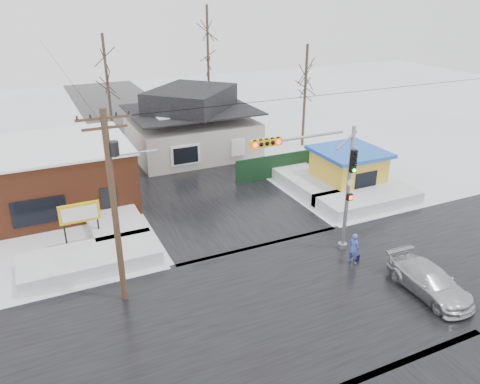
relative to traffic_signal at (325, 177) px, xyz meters
name	(u,v)px	position (x,y,z in m)	size (l,w,h in m)	color
ground	(311,296)	(-2.43, -2.97, -4.54)	(120.00, 120.00, 0.00)	white
road_ns	(311,295)	(-2.43, -2.97, -4.53)	(10.00, 120.00, 0.02)	black
road_ew	(311,295)	(-2.43, -2.97, -4.53)	(120.00, 10.00, 0.02)	black
snowbank_nw	(90,260)	(-11.43, 4.03, -4.14)	(7.00, 3.00, 0.80)	white
snowbank_ne	(368,199)	(6.57, 4.03, -4.14)	(7.00, 3.00, 0.80)	white
snowbank_nside_w	(111,214)	(-9.43, 9.03, -4.14)	(3.00, 8.00, 0.80)	white
snowbank_nside_e	(302,179)	(4.57, 9.03, -4.14)	(3.00, 8.00, 0.80)	white
traffic_signal	(325,177)	(0.00, 0.00, 0.00)	(6.05, 0.68, 7.00)	gray
utility_pole	(115,198)	(-10.36, 0.53, 0.57)	(3.15, 0.44, 9.00)	#382619
brick_building	(33,178)	(-13.43, 13.03, -2.46)	(12.20, 8.20, 4.12)	brown
marquee_sign	(80,214)	(-11.43, 6.53, -2.62)	(2.20, 0.21, 2.55)	black
house	(192,124)	(-0.43, 19.03, -1.92)	(10.40, 8.40, 5.76)	beige
kiosk	(348,169)	(7.07, 7.03, -3.08)	(4.60, 4.60, 2.88)	yellow
fence	(283,165)	(4.07, 11.03, -3.64)	(8.00, 0.12, 1.80)	black
tree_far_left	(105,59)	(-6.43, 23.03, 3.41)	(3.00, 3.00, 10.00)	#332821
tree_far_mid	(207,32)	(3.57, 25.03, 5.00)	(3.00, 3.00, 12.00)	#332821
tree_far_right	(306,66)	(9.57, 17.03, 2.62)	(3.00, 3.00, 9.00)	#332821
pedestrian	(354,249)	(1.13, -1.45, -3.68)	(0.63, 0.41, 1.71)	#4050B4
car	(430,281)	(2.69, -5.14, -3.88)	(1.86, 4.56, 1.32)	#BABEC2
shopping_bag	(357,258)	(1.44, -1.40, -4.36)	(0.28, 0.12, 0.35)	black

